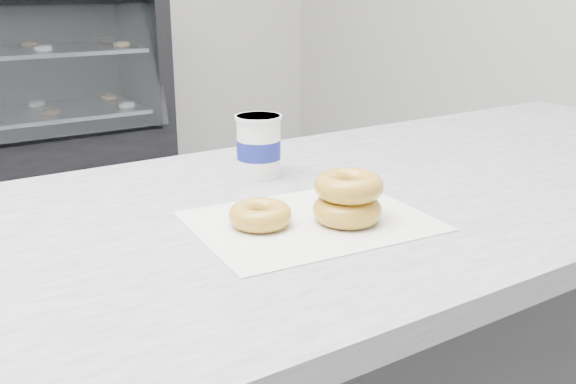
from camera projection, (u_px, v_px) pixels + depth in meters
name	position (u px, v px, depth m)	size (l,w,h in m)	color
wax_paper	(311.00, 221.00, 0.95)	(0.34, 0.26, 0.00)	silver
donut_single	(260.00, 215.00, 0.92)	(0.09, 0.09, 0.03)	gold
donut_stack	(348.00, 198.00, 0.94)	(0.13, 0.13, 0.07)	gold
coffee_cup	(259.00, 146.00, 1.15)	(0.10, 0.10, 0.11)	white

